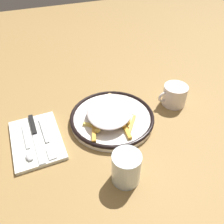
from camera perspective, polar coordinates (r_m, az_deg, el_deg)
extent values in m
plane|color=olive|center=(0.78, 0.00, -2.14)|extent=(2.60, 2.60, 0.00)
cylinder|color=white|center=(0.78, 0.00, -1.64)|extent=(0.27, 0.27, 0.02)
torus|color=black|center=(0.77, 0.00, -1.13)|extent=(0.28, 0.28, 0.01)
cube|color=#DEC154|center=(0.76, 4.20, -1.60)|extent=(0.04, 0.08, 0.01)
cube|color=#F2BD66|center=(0.81, -1.83, 2.64)|extent=(0.07, 0.06, 0.01)
cube|color=gold|center=(0.75, -1.69, -1.63)|extent=(0.07, 0.02, 0.01)
cube|color=gold|center=(0.82, 0.30, 2.24)|extent=(0.07, 0.06, 0.01)
cube|color=#E1B861|center=(0.75, -1.21, -0.32)|extent=(0.08, 0.02, 0.01)
cube|color=gold|center=(0.79, -0.87, 0.94)|extent=(0.09, 0.03, 0.01)
cube|color=gold|center=(0.79, 1.95, 1.98)|extent=(0.06, 0.04, 0.01)
cube|color=gold|center=(0.72, 3.44, -4.41)|extent=(0.02, 0.07, 0.01)
cube|color=#E4BE51|center=(0.72, -2.41, -3.14)|extent=(0.06, 0.05, 0.01)
cube|color=gold|center=(0.73, 0.76, -1.89)|extent=(0.04, 0.07, 0.01)
cube|color=#F4C563|center=(0.79, -0.10, 0.56)|extent=(0.07, 0.02, 0.01)
cube|color=#D7B752|center=(0.73, -4.64, -3.27)|extent=(0.06, 0.04, 0.01)
cube|color=#C5882B|center=(0.75, 0.67, -1.88)|extent=(0.06, 0.03, 0.01)
cube|color=gold|center=(0.80, 1.35, 1.44)|extent=(0.02, 0.07, 0.01)
cube|color=#D78F41|center=(0.74, 4.75, -3.19)|extent=(0.06, 0.07, 0.01)
cube|color=gold|center=(0.75, 1.61, -1.16)|extent=(0.04, 0.09, 0.01)
cube|color=#D0893D|center=(0.78, -0.58, 0.02)|extent=(0.07, 0.01, 0.01)
cube|color=gold|center=(0.74, -2.46, -1.42)|extent=(0.05, 0.07, 0.01)
cube|color=gold|center=(0.72, -4.33, -4.54)|extent=(0.04, 0.09, 0.01)
ellipsoid|color=silver|center=(0.75, -0.53, 0.26)|extent=(0.21, 0.22, 0.02)
cube|color=#30602D|center=(0.73, 5.04, -0.57)|extent=(0.00, 0.00, 0.00)
cube|color=#2C5D2C|center=(0.73, 1.68, -0.17)|extent=(0.00, 0.00, 0.00)
cube|color=#245B24|center=(0.77, 0.77, 2.22)|extent=(0.00, 0.00, 0.00)
cube|color=#22651C|center=(0.72, 3.56, -0.87)|extent=(0.00, 0.00, 0.00)
cube|color=#35641B|center=(0.72, -0.03, -0.64)|extent=(0.00, 0.00, 0.00)
cube|color=silver|center=(0.75, -17.75, -6.32)|extent=(0.15, 0.21, 0.01)
cube|color=silver|center=(0.76, -16.12, -4.28)|extent=(0.02, 0.11, 0.01)
cube|color=silver|center=(0.69, -14.42, -9.66)|extent=(0.02, 0.05, 0.00)
cube|color=black|center=(0.79, -18.60, -2.87)|extent=(0.02, 0.09, 0.01)
cube|color=silver|center=(0.71, -17.26, -8.39)|extent=(0.02, 0.12, 0.00)
cube|color=silver|center=(0.76, -20.14, -5.59)|extent=(0.01, 0.10, 0.00)
ellipsoid|color=silver|center=(0.70, -19.20, -10.05)|extent=(0.02, 0.03, 0.01)
cylinder|color=silver|center=(0.60, 3.44, -13.31)|extent=(0.07, 0.07, 0.09)
cylinder|color=white|center=(0.86, 14.88, 3.97)|extent=(0.08, 0.08, 0.07)
torus|color=white|center=(0.83, 12.34, 3.53)|extent=(0.04, 0.01, 0.04)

